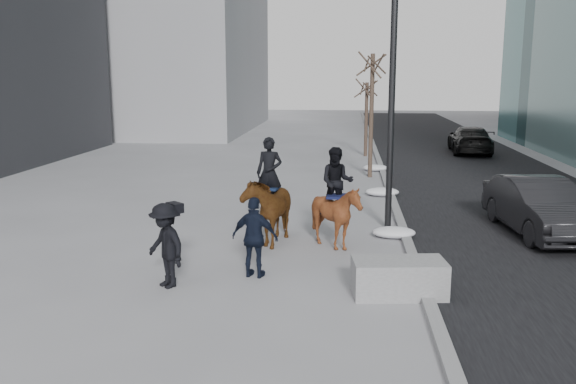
# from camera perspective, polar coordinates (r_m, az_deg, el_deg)

# --- Properties ---
(ground) EXTENTS (120.00, 120.00, 0.00)m
(ground) POSITION_cam_1_polar(r_m,az_deg,el_deg) (13.98, -0.48, -6.99)
(ground) COLOR gray
(ground) RESTS_ON ground
(road) EXTENTS (8.00, 90.00, 0.01)m
(road) POSITION_cam_1_polar(r_m,az_deg,el_deg) (24.27, 18.78, 0.20)
(road) COLOR black
(road) RESTS_ON ground
(curb) EXTENTS (0.25, 90.00, 0.12)m
(curb) POSITION_cam_1_polar(r_m,az_deg,el_deg) (23.66, 9.32, 0.52)
(curb) COLOR gray
(curb) RESTS_ON ground
(planter) EXTENTS (1.90, 1.11, 0.72)m
(planter) POSITION_cam_1_polar(r_m,az_deg,el_deg) (12.33, 10.32, -7.91)
(planter) COLOR #949497
(planter) RESTS_ON ground
(car_near) EXTENTS (2.12, 4.80, 1.53)m
(car_near) POSITION_cam_1_polar(r_m,az_deg,el_deg) (17.90, 22.43, -1.28)
(car_near) COLOR black
(car_near) RESTS_ON ground
(car_far) EXTENTS (2.44, 5.24, 1.48)m
(car_far) POSITION_cam_1_polar(r_m,az_deg,el_deg) (35.00, 16.66, 4.71)
(car_far) COLOR black
(car_far) RESTS_ON ground
(tree_near) EXTENTS (1.20, 1.20, 5.69)m
(tree_near) POSITION_cam_1_polar(r_m,az_deg,el_deg) (25.76, 7.82, 7.65)
(tree_near) COLOR #3D2B24
(tree_near) RESTS_ON ground
(tree_far) EXTENTS (1.20, 1.20, 4.28)m
(tree_far) POSITION_cam_1_polar(r_m,az_deg,el_deg) (32.48, 7.34, 7.11)
(tree_far) COLOR #3C2B23
(tree_far) RESTS_ON ground
(mounted_left) EXTENTS (1.23, 2.22, 2.72)m
(mounted_left) POSITION_cam_1_polar(r_m,az_deg,el_deg) (15.77, -1.80, -1.09)
(mounted_left) COLOR #46210E
(mounted_left) RESTS_ON ground
(mounted_right) EXTENTS (1.41, 1.56, 2.54)m
(mounted_right) POSITION_cam_1_polar(r_m,az_deg,el_deg) (15.22, 4.54, -1.55)
(mounted_right) COLOR #522110
(mounted_right) RESTS_ON ground
(feeder) EXTENTS (1.09, 0.96, 1.75)m
(feeder) POSITION_cam_1_polar(r_m,az_deg,el_deg) (13.08, -3.12, -4.27)
(feeder) COLOR black
(feeder) RESTS_ON ground
(camera_crew) EXTENTS (1.28, 1.25, 1.75)m
(camera_crew) POSITION_cam_1_polar(r_m,az_deg,el_deg) (12.71, -11.37, -4.89)
(camera_crew) COLOR black
(camera_crew) RESTS_ON ground
(lamppost) EXTENTS (0.25, 2.37, 9.09)m
(lamppost) POSITION_cam_1_polar(r_m,az_deg,el_deg) (17.26, 9.78, 13.11)
(lamppost) COLOR black
(lamppost) RESTS_ON ground
(snow_piles) EXTENTS (1.19, 12.07, 0.30)m
(snow_piles) POSITION_cam_1_polar(r_m,az_deg,el_deg) (22.06, 8.81, 0.00)
(snow_piles) COLOR white
(snow_piles) RESTS_ON ground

